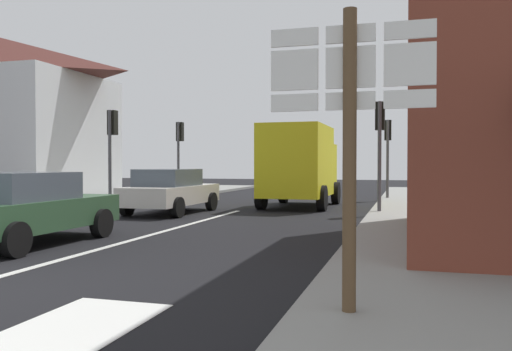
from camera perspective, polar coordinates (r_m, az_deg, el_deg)
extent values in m
plane|color=black|center=(16.55, -4.08, -4.44)|extent=(80.00, 80.00, 0.00)
cube|color=gray|center=(13.55, 17.33, -5.45)|extent=(2.95, 44.00, 0.14)
cube|color=gray|center=(17.87, -24.79, -3.90)|extent=(2.95, 44.00, 0.14)
cube|color=silver|center=(12.89, -10.25, -6.05)|extent=(0.16, 12.00, 0.01)
cube|color=silver|center=(5.72, -19.44, -15.39)|extent=(1.20, 2.20, 0.01)
cube|color=silver|center=(29.45, -21.14, -1.34)|extent=(5.34, 1.20, 0.70)
cube|color=#2D5133|center=(11.71, -23.51, -3.84)|extent=(1.75, 4.20, 0.60)
cube|color=#47515B|center=(11.48, -24.33, -1.07)|extent=(1.55, 2.10, 0.55)
cylinder|color=black|center=(13.33, -22.70, -4.52)|extent=(0.22, 0.64, 0.64)
cylinder|color=black|center=(12.31, -16.31, -4.95)|extent=(0.22, 0.64, 0.64)
cylinder|color=black|center=(10.15, -24.55, -6.32)|extent=(0.22, 0.64, 0.64)
cube|color=beige|center=(17.80, -9.10, -2.05)|extent=(1.86, 4.24, 0.60)
cube|color=#47515B|center=(17.55, -9.47, -0.22)|extent=(1.60, 2.14, 0.55)
cylinder|color=black|center=(19.42, -9.62, -2.66)|extent=(0.24, 0.65, 0.64)
cylinder|color=black|center=(18.68, -4.83, -2.80)|extent=(0.24, 0.65, 0.64)
cylinder|color=black|center=(17.06, -13.76, -3.22)|extent=(0.24, 0.65, 0.64)
cylinder|color=black|center=(16.23, -8.46, -3.43)|extent=(0.24, 0.65, 0.64)
cube|color=yellow|center=(19.59, 4.43, 1.57)|extent=(2.23, 3.72, 2.60)
cube|color=yellow|center=(22.04, 5.80, 0.75)|extent=(2.10, 1.32, 2.00)
cube|color=#47515B|center=(22.10, 5.83, 2.83)|extent=(1.76, 0.12, 0.70)
cylinder|color=black|center=(22.25, 2.98, -1.81)|extent=(0.29, 0.90, 0.90)
cylinder|color=black|center=(21.84, 8.60, -1.88)|extent=(0.29, 0.90, 0.90)
cylinder|color=black|center=(18.97, 0.57, -2.34)|extent=(0.29, 0.90, 0.90)
cylinder|color=black|center=(18.49, 7.14, -2.45)|extent=(0.29, 0.90, 0.90)
cylinder|color=brown|center=(5.42, 10.05, 0.83)|extent=(0.14, 0.14, 3.20)
cube|color=white|center=(5.71, 4.17, 14.63)|extent=(0.50, 0.03, 0.18)
cube|color=black|center=(5.73, 4.21, 14.58)|extent=(0.43, 0.01, 0.13)
cube|color=white|center=(5.64, 4.16, 11.27)|extent=(0.50, 0.03, 0.42)
cube|color=black|center=(5.66, 4.20, 11.23)|extent=(0.43, 0.01, 0.32)
cube|color=white|center=(5.60, 4.16, 7.84)|extent=(0.50, 0.03, 0.18)
cube|color=black|center=(5.61, 4.20, 7.82)|extent=(0.43, 0.01, 0.13)
cube|color=white|center=(5.63, 10.16, 14.82)|extent=(0.50, 0.03, 0.18)
cube|color=black|center=(5.64, 10.18, 14.78)|extent=(0.43, 0.01, 0.13)
cube|color=white|center=(5.56, 10.15, 11.41)|extent=(0.50, 0.03, 0.42)
cube|color=black|center=(5.57, 10.17, 11.38)|extent=(0.43, 0.01, 0.32)
cube|color=white|center=(5.51, 10.13, 7.93)|extent=(0.50, 0.03, 0.18)
cube|color=black|center=(5.52, 10.15, 7.91)|extent=(0.43, 0.01, 0.13)
cube|color=white|center=(5.60, 16.28, 14.86)|extent=(0.50, 0.03, 0.18)
cube|color=black|center=(5.62, 16.28, 14.82)|extent=(0.43, 0.01, 0.13)
cube|color=white|center=(5.53, 16.26, 11.44)|extent=(0.50, 0.03, 0.42)
cube|color=black|center=(5.55, 16.26, 11.40)|extent=(0.43, 0.01, 0.32)
cube|color=white|center=(5.48, 16.24, 7.93)|extent=(0.50, 0.03, 0.18)
cube|color=black|center=(5.50, 16.24, 7.91)|extent=(0.43, 0.01, 0.13)
cylinder|color=#47474C|center=(20.03, -15.49, 1.68)|extent=(0.12, 0.12, 3.61)
cube|color=black|center=(20.26, -15.22, 5.52)|extent=(0.30, 0.28, 0.90)
sphere|color=#360303|center=(20.40, -15.02, 6.25)|extent=(0.18, 0.18, 0.18)
sphere|color=#3C2303|center=(20.37, -15.01, 5.46)|extent=(0.18, 0.18, 0.18)
sphere|color=#0CA526|center=(20.36, -15.01, 4.68)|extent=(0.18, 0.18, 0.18)
cylinder|color=#47474C|center=(17.24, 13.18, 1.80)|extent=(0.12, 0.12, 3.63)
cube|color=black|center=(17.51, 13.24, 6.26)|extent=(0.30, 0.28, 0.90)
sphere|color=#360303|center=(17.68, 13.26, 7.10)|extent=(0.18, 0.18, 0.18)
sphere|color=#3C2303|center=(17.65, 13.26, 6.19)|extent=(0.18, 0.18, 0.18)
sphere|color=#0CA526|center=(17.63, 13.25, 5.29)|extent=(0.18, 0.18, 0.18)
cylinder|color=#47474C|center=(24.22, 14.01, 1.60)|extent=(0.12, 0.12, 3.60)
cube|color=black|center=(24.46, 14.04, 4.76)|extent=(0.30, 0.28, 0.90)
sphere|color=#360303|center=(24.62, 14.06, 5.37)|extent=(0.18, 0.18, 0.18)
sphere|color=#3C2303|center=(24.60, 14.06, 4.72)|extent=(0.18, 0.18, 0.18)
sphere|color=#0CA526|center=(24.59, 14.05, 4.07)|extent=(0.18, 0.18, 0.18)
cylinder|color=#47474C|center=(25.33, -8.38, 1.64)|extent=(0.12, 0.12, 3.63)
cube|color=black|center=(25.56, -8.21, 4.70)|extent=(0.30, 0.28, 0.90)
sphere|color=#360303|center=(25.70, -8.08, 5.28)|extent=(0.18, 0.18, 0.18)
sphere|color=#3C2303|center=(25.68, -8.08, 4.66)|extent=(0.18, 0.18, 0.18)
sphere|color=#0CA526|center=(25.67, -8.07, 4.03)|extent=(0.18, 0.18, 0.18)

